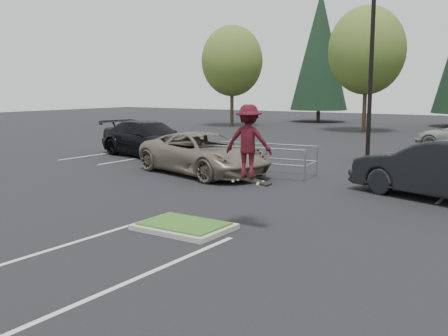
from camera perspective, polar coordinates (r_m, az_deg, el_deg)
The scene contains 12 objects.
ground at distance 12.87m, azimuth -4.36°, elevation -6.66°, with size 120.00×120.00×0.00m, color black.
grass_median at distance 12.85m, azimuth -4.36°, elevation -6.32°, with size 2.20×1.60×0.16m.
stall_lines at distance 18.50m, azimuth 3.87°, elevation -1.91°, with size 22.62×17.60×0.01m.
light_pole at distance 22.94m, azimuth 15.75°, elevation 11.27°, with size 0.70×0.60×10.12m.
decid_a at distance 47.41m, azimuth 0.89°, elevation 11.34°, with size 5.44×5.44×8.91m.
decid_b at distance 42.63m, azimuth 15.26°, elevation 11.96°, with size 5.89×5.89×9.64m.
conif_a at distance 54.40m, azimuth 10.40°, elevation 12.47°, with size 5.72×5.72×13.00m.
cart_corral at distance 20.83m, azimuth 2.63°, elevation 1.42°, with size 4.45×2.05×1.22m.
skateboarder at distance 12.62m, azimuth 2.64°, elevation 2.89°, with size 1.27×0.93×1.93m.
car_l_tan at distance 20.87m, azimuth -2.28°, elevation 1.61°, with size 2.75×5.97×1.66m, color #776B5B.
car_l_black at distance 26.53m, azimuth -8.27°, elevation 3.17°, with size 2.47×6.09×1.77m, color black.
car_r_charc at distance 17.34m, azimuth 22.80°, elevation -0.15°, with size 1.99×5.71×1.88m, color black.
Camera 1 is at (7.68, -9.76, 3.41)m, focal length 42.00 mm.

